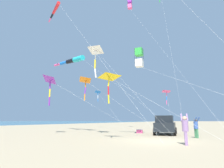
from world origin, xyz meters
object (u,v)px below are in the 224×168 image
object	(u,v)px
kite_delta_blue_topmost	(86,80)
kite_delta_red_high_left	(98,92)
person_adult_flyer	(196,126)
kite_delta_rainbow_low_near	(109,77)
person_child_green_jacket	(185,128)
cooler_box	(140,131)
kite_delta_long_streamer_left	(166,92)
kite_windsock_orange_high_right	(72,61)
kite_delta_small_distant	(51,80)
kite_windsock_long_streamer_right	(55,10)
kite_delta_teal_far_right	(96,50)
kite_box_purple_drifting	(130,4)
kite_box_striped_overhead	(139,58)
parked_car	(165,125)

from	to	relation	value
kite_delta_blue_topmost	kite_delta_red_high_left	world-z (taller)	kite_delta_red_high_left
person_adult_flyer	kite_delta_rainbow_low_near	size ratio (longest dim) A/B	0.20
person_child_green_jacket	kite_delta_rainbow_low_near	world-z (taller)	kite_delta_rainbow_low_near
cooler_box	kite_delta_red_high_left	size ratio (longest dim) A/B	0.05
kite_delta_long_streamer_left	kite_windsock_orange_high_right	bearing A→B (deg)	41.57
kite_delta_rainbow_low_near	kite_delta_small_distant	bearing A→B (deg)	-18.31
kite_windsock_long_streamer_right	kite_delta_small_distant	bearing A→B (deg)	138.50
kite_delta_teal_far_right	kite_box_purple_drifting	distance (m)	16.88
cooler_box	kite_delta_teal_far_right	bearing A→B (deg)	61.26
person_child_green_jacket	kite_delta_blue_topmost	world-z (taller)	kite_delta_blue_topmost
person_adult_flyer	kite_delta_long_streamer_left	bearing A→B (deg)	-73.00
kite_windsock_orange_high_right	kite_delta_teal_far_right	xyz separation A→B (m)	(-6.04, 4.09, -0.94)
person_adult_flyer	kite_delta_red_high_left	xyz separation A→B (m)	(16.92, -14.70, 5.83)
cooler_box	kite_windsock_orange_high_right	xyz separation A→B (m)	(8.85, 1.03, 9.03)
kite_box_purple_drifting	kite_windsock_long_streamer_right	bearing A→B (deg)	63.66
kite_box_purple_drifting	kite_windsock_orange_high_right	bearing A→B (deg)	50.98
kite_delta_small_distant	kite_delta_teal_far_right	bearing A→B (deg)	-178.24
kite_delta_red_high_left	kite_delta_rainbow_low_near	bearing A→B (deg)	120.47
kite_box_striped_overhead	kite_delta_teal_far_right	xyz separation A→B (m)	(4.18, 0.83, 1.09)
person_child_green_jacket	kite_box_purple_drifting	bearing A→B (deg)	-61.96
kite_windsock_long_streamer_right	person_child_green_jacket	bearing A→B (deg)	164.74
kite_delta_teal_far_right	kite_delta_rainbow_low_near	size ratio (longest dim) A/B	1.03
kite_windsock_orange_high_right	kite_delta_red_high_left	size ratio (longest dim) A/B	1.58
kite_delta_long_streamer_left	kite_delta_rainbow_low_near	xyz separation A→B (m)	(2.00, 16.64, -1.09)
parked_car	kite_delta_teal_far_right	bearing A→B (deg)	35.76
kite_delta_long_streamer_left	kite_box_purple_drifting	world-z (taller)	kite_box_purple_drifting
kite_delta_rainbow_low_near	kite_delta_red_high_left	world-z (taller)	kite_delta_red_high_left
kite_windsock_orange_high_right	kite_windsock_long_streamer_right	bearing A→B (deg)	94.35
person_child_green_jacket	kite_delta_teal_far_right	size ratio (longest dim) A/B	0.21
person_child_green_jacket	kite_box_striped_overhead	xyz separation A→B (m)	(3.86, -4.57, 6.24)
person_adult_flyer	kite_delta_long_streamer_left	size ratio (longest dim) A/B	0.18
kite_delta_blue_topmost	kite_box_purple_drifting	world-z (taller)	kite_box_purple_drifting
cooler_box	person_adult_flyer	xyz separation A→B (m)	(-5.79, 3.83, 0.70)
kite_delta_long_streamer_left	kite_box_striped_overhead	xyz separation A→B (m)	(0.63, 12.88, 1.48)
parked_car	kite_delta_blue_topmost	xyz separation A→B (m)	(9.74, -0.35, 5.51)
kite_delta_long_streamer_left	kite_delta_small_distant	size ratio (longest dim) A/B	0.95
kite_delta_long_streamer_left	kite_delta_teal_far_right	xyz separation A→B (m)	(4.81, 13.71, 2.57)
kite_delta_teal_far_right	person_child_green_jacket	bearing A→B (deg)	155.06
cooler_box	kite_box_purple_drifting	xyz separation A→B (m)	(2.87, -6.34, 20.49)
kite_delta_rainbow_low_near	kite_delta_red_high_left	bearing A→B (deg)	-59.53
kite_delta_blue_topmost	kite_delta_red_high_left	distance (m)	12.29
cooler_box	person_child_green_jacket	distance (m)	10.32
kite_windsock_orange_high_right	kite_delta_rainbow_low_near	distance (m)	12.19
kite_windsock_orange_high_right	person_adult_flyer	bearing A→B (deg)	169.18
cooler_box	kite_delta_red_high_left	world-z (taller)	kite_delta_red_high_left
kite_windsock_long_streamer_right	kite_box_striped_overhead	world-z (taller)	kite_windsock_long_streamer_right
parked_car	kite_delta_rainbow_low_near	distance (m)	8.52
kite_delta_teal_far_right	kite_delta_long_streamer_left	bearing A→B (deg)	-109.32
kite_delta_long_streamer_left	kite_windsock_long_streamer_right	xyz separation A→B (m)	(10.54, 13.70, 8.52)
cooler_box	kite_delta_small_distant	world-z (taller)	kite_delta_small_distant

